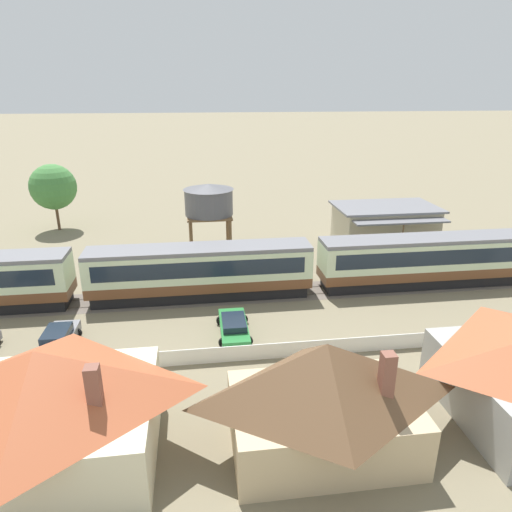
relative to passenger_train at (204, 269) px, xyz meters
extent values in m
plane|color=#7A7056|center=(4.57, 0.81, -2.34)|extent=(600.00, 600.00, 0.00)
cube|color=brown|center=(18.17, 0.00, -1.04)|extent=(17.34, 3.02, 0.80)
cube|color=beige|center=(18.17, 0.00, 0.47)|extent=(17.34, 3.02, 2.23)
cube|color=#192330|center=(18.17, 0.00, 0.58)|extent=(15.95, 3.06, 1.25)
cube|color=slate|center=(18.17, 0.00, 1.73)|extent=(17.34, 2.84, 0.30)
cube|color=black|center=(18.17, 0.00, -1.88)|extent=(16.64, 2.60, 0.88)
cylinder|color=black|center=(23.89, -0.72, -1.89)|extent=(0.90, 0.18, 0.90)
cylinder|color=black|center=(23.89, 0.72, -1.89)|extent=(0.90, 0.18, 0.90)
cylinder|color=black|center=(12.45, -0.72, -1.89)|extent=(0.90, 0.18, 0.90)
cylinder|color=black|center=(12.45, 0.72, -1.89)|extent=(0.90, 0.18, 0.90)
cube|color=brown|center=(-0.27, 0.00, -1.04)|extent=(17.34, 3.02, 0.80)
cube|color=beige|center=(-0.27, 0.00, 0.47)|extent=(17.34, 3.02, 2.23)
cube|color=#192330|center=(-0.27, 0.00, 0.58)|extent=(15.95, 3.06, 1.25)
cube|color=slate|center=(-0.27, 0.00, 1.73)|extent=(17.34, 2.84, 0.30)
cube|color=black|center=(-0.27, 0.00, -1.88)|extent=(16.64, 2.60, 0.88)
cylinder|color=black|center=(5.46, -0.72, -1.89)|extent=(0.90, 0.18, 0.90)
cylinder|color=black|center=(5.46, 0.72, -1.89)|extent=(0.90, 0.18, 0.90)
cylinder|color=black|center=(-5.99, -0.72, -1.89)|extent=(0.90, 0.18, 0.90)
cylinder|color=black|center=(-5.99, 0.72, -1.89)|extent=(0.90, 0.18, 0.90)
cylinder|color=black|center=(-12.98, -0.72, -1.89)|extent=(0.90, 0.18, 0.90)
cylinder|color=black|center=(-12.98, 0.72, -1.89)|extent=(0.90, 0.18, 0.90)
cube|color=#665B51|center=(-1.77, 0.00, -2.34)|extent=(88.53, 3.60, 0.01)
cube|color=#4C4238|center=(-1.77, -0.72, -2.32)|extent=(88.53, 0.12, 0.04)
cube|color=#4C4238|center=(-1.77, 0.72, -2.32)|extent=(88.53, 0.12, 0.04)
cube|color=#BCB293|center=(18.54, 9.10, -0.14)|extent=(9.40, 5.77, 4.41)
cube|color=slate|center=(18.54, 9.10, 2.17)|extent=(10.15, 6.23, 0.20)
cube|color=slate|center=(18.54, 5.42, 1.67)|extent=(9.02, 1.60, 0.16)
cylinder|color=brown|center=(18.54, 4.82, -0.38)|extent=(0.14, 0.14, 3.93)
cylinder|color=brown|center=(2.62, 9.91, -0.12)|extent=(0.28, 0.28, 4.46)
cylinder|color=brown|center=(-0.97, 9.91, -0.12)|extent=(0.28, 0.28, 4.46)
cylinder|color=brown|center=(2.62, 6.33, -0.12)|extent=(0.28, 0.28, 4.46)
cylinder|color=brown|center=(-0.97, 6.33, -0.12)|extent=(0.28, 0.28, 4.46)
cube|color=brown|center=(0.82, 8.12, 2.19)|extent=(4.08, 4.08, 0.16)
cylinder|color=#56565B|center=(0.82, 8.12, 3.46)|extent=(4.44, 4.44, 2.38)
cone|color=#56565B|center=(0.82, 8.12, 4.90)|extent=(4.66, 4.66, 0.50)
cube|color=beige|center=(-7.29, -16.13, -0.76)|extent=(9.29, 7.39, 3.16)
pyramid|color=#B25633|center=(-7.29, -16.13, 2.01)|extent=(10.03, 7.99, 2.39)
cube|color=brown|center=(-4.69, -17.61, 2.13)|extent=(0.56, 0.56, 2.15)
cube|color=tan|center=(4.90, -17.05, -1.01)|extent=(8.23, 5.39, 2.67)
pyramid|color=brown|center=(4.90, -17.05, 1.72)|extent=(8.89, 5.82, 2.78)
cube|color=brown|center=(7.21, -18.13, 1.86)|extent=(0.56, 0.56, 2.51)
cube|color=white|center=(-0.93, -9.50, -1.82)|extent=(48.69, 0.06, 1.05)
cube|color=gray|center=(-9.43, -6.60, -1.82)|extent=(1.79, 4.51, 0.70)
cube|color=#192330|center=(-9.44, -6.73, -1.20)|extent=(1.51, 2.26, 0.55)
cylinder|color=black|center=(-8.65, -5.22, -2.03)|extent=(0.62, 0.20, 0.62)
cylinder|color=black|center=(-10.18, -5.20, -2.03)|extent=(0.62, 0.20, 0.62)
cylinder|color=black|center=(-8.69, -8.00, -2.03)|extent=(0.62, 0.20, 0.62)
cylinder|color=black|center=(-10.22, -7.97, -2.03)|extent=(0.62, 0.20, 0.62)
cube|color=#287A38|center=(1.78, -6.25, -1.87)|extent=(1.84, 4.81, 0.60)
cube|color=#192330|center=(1.78, -6.39, -1.35)|extent=(1.57, 2.41, 0.44)
cylinder|color=black|center=(2.59, -4.76, -2.03)|extent=(0.62, 0.20, 0.62)
cylinder|color=black|center=(0.98, -4.75, -2.03)|extent=(0.62, 0.20, 0.62)
cylinder|color=black|center=(2.58, -7.74, -2.03)|extent=(0.62, 0.20, 0.62)
cylinder|color=black|center=(0.96, -7.73, -2.03)|extent=(0.62, 0.20, 0.62)
cylinder|color=brown|center=(-16.49, 20.90, -0.58)|extent=(0.33, 0.33, 3.54)
sphere|color=#427F3D|center=(-16.49, 20.90, 2.75)|extent=(5.17, 5.17, 5.17)
camera|label=1|loc=(-0.36, -33.38, 13.31)|focal=32.00mm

